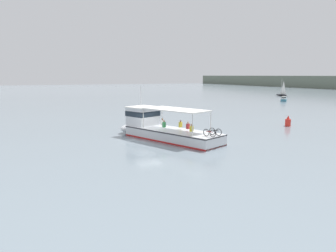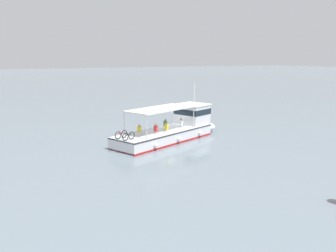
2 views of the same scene
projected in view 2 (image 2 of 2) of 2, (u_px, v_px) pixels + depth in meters
ground_plane at (170, 136)px, 36.25m from camera, size 400.00×400.00×0.00m
ferry_main at (175, 128)px, 34.77m from camera, size 12.90×7.84×5.32m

